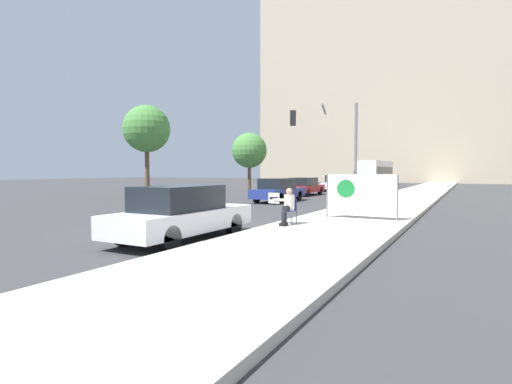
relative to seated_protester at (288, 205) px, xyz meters
name	(u,v)px	position (x,y,z in m)	size (l,w,h in m)	color
ground_plane	(189,232)	(-2.49, -2.04, -0.81)	(160.00, 160.00, 0.00)	#38383A
sidewalk_curb	(397,202)	(1.42, 12.96, -0.73)	(4.09, 90.00, 0.17)	#B7B2A8
building_backdrop_far	(410,66)	(-4.49, 61.85, 19.23)	(52.00, 12.00, 40.09)	tan
seated_protester	(288,205)	(0.00, 0.00, 0.00)	(0.93, 0.77, 1.20)	#474C56
protest_banner	(360,195)	(1.71, 2.78, 0.23)	(2.64, 0.06, 1.64)	slate
traffic_light_pole	(331,135)	(-1.58, 9.38, 3.09)	(3.57, 3.34, 5.45)	slate
parked_car_curbside	(182,213)	(-1.79, -3.25, -0.06)	(1.75, 4.73, 1.53)	silver
car_on_road_nearest	(278,190)	(-5.37, 10.64, -0.08)	(1.76, 4.73, 1.47)	navy
car_on_road_midblock	(304,186)	(-6.35, 17.55, -0.10)	(1.81, 4.68, 1.41)	maroon
car_on_road_distant	(337,183)	(-5.92, 24.96, -0.05)	(1.81, 4.51, 1.54)	silver
car_on_road_far_lane	(364,182)	(-5.08, 32.19, -0.09)	(1.87, 4.17, 1.46)	white
city_bus_on_road	(375,171)	(-6.06, 42.58, 1.05)	(2.61, 11.43, 3.24)	silver
street_tree_near_curb	(147,129)	(-12.98, 7.15, 3.78)	(2.99, 2.99, 6.11)	brown
street_tree_midblock	(249,151)	(-11.05, 17.04, 2.81)	(2.92, 2.92, 5.10)	brown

